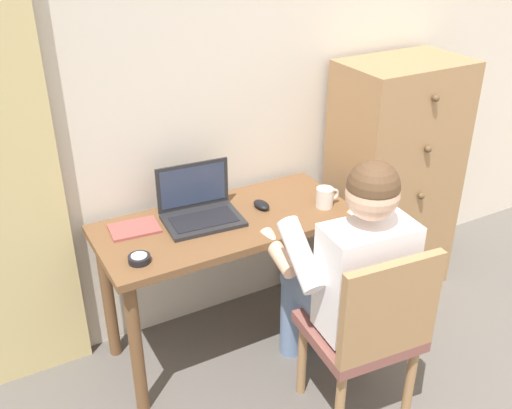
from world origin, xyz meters
name	(u,v)px	position (x,y,z in m)	size (l,w,h in m)	color
wall_back	(286,71)	(0.00, 2.20, 1.25)	(4.80, 0.05, 2.50)	beige
desk	(227,242)	(-0.50, 1.87, 0.60)	(1.17, 0.53, 0.71)	brown
dresser	(393,180)	(0.53, 1.94, 0.65)	(0.64, 0.44, 1.29)	#9E754C
chair	(369,329)	(-0.22, 1.17, 0.48)	(0.45, 0.44, 0.87)	brown
person_seated	(348,268)	(-0.20, 1.35, 0.66)	(0.56, 0.61, 1.18)	#6B84AD
laptop	(200,208)	(-0.60, 1.94, 0.77)	(0.36, 0.28, 0.24)	#232326
computer_mouse	(261,205)	(-0.31, 1.89, 0.73)	(0.06, 0.10, 0.03)	black
desk_clock	(139,259)	(-0.96, 1.73, 0.73)	(0.09, 0.09, 0.03)	black
notebook_pad	(134,229)	(-0.89, 1.98, 0.72)	(0.21, 0.15, 0.01)	#994742
coffee_mug	(325,197)	(-0.04, 1.76, 0.76)	(0.12, 0.08, 0.09)	silver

